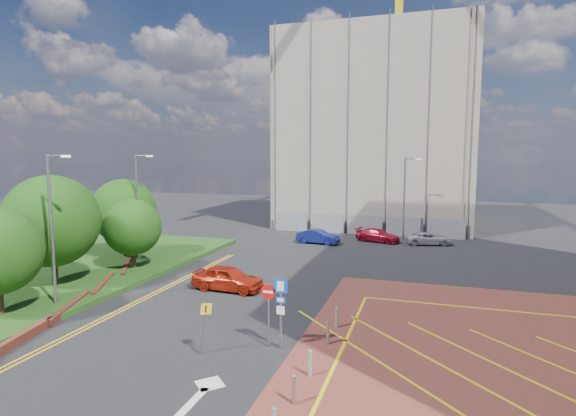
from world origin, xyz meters
The scene contains 19 objects.
ground centered at (0.00, 0.00, 0.00)m, with size 140.00×140.00×0.00m, color black.
grass_bed centered at (-18.00, 6.00, 0.15)m, with size 14.00×32.00×0.30m, color #1F4315.
retaining_wall centered at (-11.80, 2.00, 0.20)m, with size 6.06×20.33×0.40m.
tree_b centered at (-15.50, 5.00, 4.24)m, with size 5.60×5.60×6.74m.
tree_c centered at (-13.50, 10.00, 3.19)m, with size 4.00×4.00×4.90m.
tree_d centered at (-16.50, 13.00, 3.87)m, with size 5.00×5.00×6.08m.
lamp_left_near centered at (-12.42, 2.00, 4.66)m, with size 1.53×0.16×8.00m.
lamp_left_far centered at (-14.42, 12.00, 4.66)m, with size 1.53×0.16×8.00m.
lamp_back centered at (4.08, 28.00, 4.36)m, with size 1.53×0.16×8.00m.
sign_cluster centered at (0.30, 0.98, 1.95)m, with size 1.17×0.12×3.20m.
warning_sign centered at (-2.30, -0.57, 1.43)m, with size 0.58×0.38×2.25m.
bollard_row centered at (2.30, -1.67, 0.47)m, with size 0.14×11.14×0.90m.
construction_building centered at (0.00, 40.00, 11.00)m, with size 21.20×19.20×22.00m, color #A59A87.
tower_crane centered at (2.00, 39.44, 25.85)m, with size 1.60×35.00×35.40m.
construction_fence centered at (1.00, 30.00, 1.00)m, with size 21.60×0.06×2.00m, color gray.
car_red_left centered at (-5.26, 7.98, 0.75)m, with size 1.78×4.43×1.51m, color #B5230F.
car_blue_back centered at (-3.48, 23.87, 0.65)m, with size 1.38×3.97×1.31m, color navy.
car_red_back centered at (1.74, 26.47, 0.61)m, with size 1.72×4.23×1.23m, color #A80E25.
car_silver_back centered at (6.36, 26.49, 0.57)m, with size 1.89×4.11×1.14m, color silver.
Camera 1 is at (6.32, -16.35, 8.18)m, focal length 28.00 mm.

